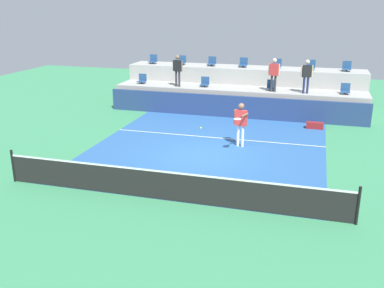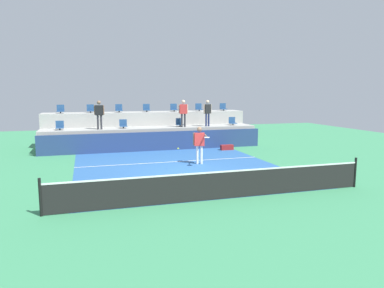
{
  "view_description": "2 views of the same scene",
  "coord_description": "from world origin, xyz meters",
  "views": [
    {
      "loc": [
        3.87,
        -14.86,
        5.51
      ],
      "look_at": [
        -0.09,
        -1.06,
        0.81
      ],
      "focal_mm": 40.55,
      "sensor_mm": 36.0,
      "label": 1
    },
    {
      "loc": [
        -3.96,
        -14.1,
        3.35
      ],
      "look_at": [
        0.2,
        -0.43,
        1.27
      ],
      "focal_mm": 33.1,
      "sensor_mm": 36.0,
      "label": 2
    }
  ],
  "objects": [
    {
      "name": "seating_tier_upper",
      "position": [
        0.0,
        9.1,
        1.05
      ],
      "size": [
        13.0,
        1.8,
        2.1
      ],
      "primitive_type": "cube",
      "color": "#9E9E99",
      "rests_on": "ground_plane"
    },
    {
      "name": "stadium_chair_lower_far_left",
      "position": [
        -5.32,
        7.23,
        1.46
      ],
      "size": [
        0.44,
        0.4,
        0.52
      ],
      "color": "#2D2D33",
      "rests_on": "seating_tier_lower"
    },
    {
      "name": "stadium_chair_upper_right",
      "position": [
        3.58,
        9.03,
        2.31
      ],
      "size": [
        0.44,
        0.4,
        0.52
      ],
      "color": "#2D2D33",
      "rests_on": "seating_tier_upper"
    },
    {
      "name": "spectator_in_grey",
      "position": [
        1.86,
        6.85,
        2.25
      ],
      "size": [
        0.58,
        0.28,
        1.66
      ],
      "color": "#2D2D33",
      "rests_on": "seating_tier_lower"
    },
    {
      "name": "tennis_ball",
      "position": [
        -0.16,
        0.42,
        0.98
      ],
      "size": [
        0.07,
        0.07,
        0.07
      ],
      "color": "#CCE033"
    },
    {
      "name": "spectator_in_white",
      "position": [
        -3.14,
        6.85,
        2.24
      ],
      "size": [
        0.58,
        0.27,
        1.65
      ],
      "color": "#2D2D33",
      "rests_on": "seating_tier_lower"
    },
    {
      "name": "stadium_chair_lower_right",
      "position": [
        1.73,
        7.23,
        1.46
      ],
      "size": [
        0.44,
        0.4,
        0.52
      ],
      "color": "#2D2D33",
      "rests_on": "seating_tier_lower"
    },
    {
      "name": "stadium_chair_upper_center",
      "position": [
        -0.03,
        9.03,
        2.31
      ],
      "size": [
        0.44,
        0.4,
        0.52
      ],
      "color": "#2D2D33",
      "rests_on": "seating_tier_upper"
    },
    {
      "name": "tennis_net",
      "position": [
        0.0,
        -4.0,
        0.5
      ],
      "size": [
        10.48,
        0.08,
        1.07
      ],
      "color": "black",
      "rests_on": "ground_plane"
    },
    {
      "name": "stadium_chair_upper_mid_right",
      "position": [
        1.81,
        9.03,
        2.31
      ],
      "size": [
        0.44,
        0.4,
        0.52
      ],
      "color": "#2D2D33",
      "rests_on": "seating_tier_upper"
    },
    {
      "name": "ground_plane",
      "position": [
        0.0,
        0.0,
        0.0
      ],
      "size": [
        40.0,
        40.0,
        0.0
      ],
      "primitive_type": "plane",
      "color": "#388456"
    },
    {
      "name": "stadium_chair_upper_left",
      "position": [
        -3.58,
        9.03,
        2.31
      ],
      "size": [
        0.44,
        0.4,
        0.52
      ],
      "color": "#2D2D33",
      "rests_on": "seating_tier_upper"
    },
    {
      "name": "stadium_chair_upper_far_left",
      "position": [
        -5.34,
        9.03,
        2.31
      ],
      "size": [
        0.44,
        0.4,
        0.52
      ],
      "color": "#2D2D33",
      "rests_on": "seating_tier_upper"
    },
    {
      "name": "spectator_leaning_on_rail",
      "position": [
        3.43,
        6.85,
        2.23
      ],
      "size": [
        0.58,
        0.27,
        1.64
      ],
      "color": "navy",
      "rests_on": "seating_tier_lower"
    },
    {
      "name": "stadium_chair_upper_mid_left",
      "position": [
        -1.82,
        9.03,
        2.31
      ],
      "size": [
        0.44,
        0.4,
        0.52
      ],
      "color": "#2D2D33",
      "rests_on": "seating_tier_upper"
    },
    {
      "name": "court_inner_paint",
      "position": [
        0.0,
        1.0,
        0.0
      ],
      "size": [
        9.0,
        10.0,
        0.01
      ],
      "primitive_type": "cube",
      "color": "#285693",
      "rests_on": "ground_plane"
    },
    {
      "name": "stadium_chair_upper_far_right",
      "position": [
        5.37,
        9.03,
        2.31
      ],
      "size": [
        0.44,
        0.4,
        0.52
      ],
      "color": "#2D2D33",
      "rests_on": "seating_tier_upper"
    },
    {
      "name": "tennis_player",
      "position": [
        1.17,
        1.52,
        1.09
      ],
      "size": [
        0.6,
        1.3,
        1.77
      ],
      "color": "white",
      "rests_on": "ground_plane"
    },
    {
      "name": "seating_tier_lower",
      "position": [
        0.0,
        7.3,
        0.62
      ],
      "size": [
        13.0,
        1.8,
        1.25
      ],
      "primitive_type": "cube",
      "color": "#9E9E99",
      "rests_on": "ground_plane"
    },
    {
      "name": "sponsor_backboard",
      "position": [
        0.0,
        6.0,
        0.55
      ],
      "size": [
        13.0,
        0.16,
        1.1
      ],
      "primitive_type": "cube",
      "color": "navy",
      "rests_on": "ground_plane"
    },
    {
      "name": "court_service_line",
      "position": [
        0.0,
        2.4,
        0.01
      ],
      "size": [
        9.0,
        0.06,
        0.0
      ],
      "primitive_type": "cube",
      "color": "white",
      "rests_on": "ground_plane"
    },
    {
      "name": "equipment_bag",
      "position": [
        4.02,
        5.03,
        0.15
      ],
      "size": [
        0.76,
        0.28,
        0.3
      ],
      "primitive_type": "cube",
      "color": "maroon",
      "rests_on": "ground_plane"
    },
    {
      "name": "stadium_chair_lower_far_right",
      "position": [
        5.31,
        7.23,
        1.46
      ],
      "size": [
        0.44,
        0.4,
        0.52
      ],
      "color": "#2D2D33",
      "rests_on": "seating_tier_lower"
    },
    {
      "name": "stadium_chair_lower_left",
      "position": [
        -1.76,
        7.23,
        1.46
      ],
      "size": [
        0.44,
        0.4,
        0.52
      ],
      "color": "#2D2D33",
      "rests_on": "seating_tier_lower"
    }
  ]
}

